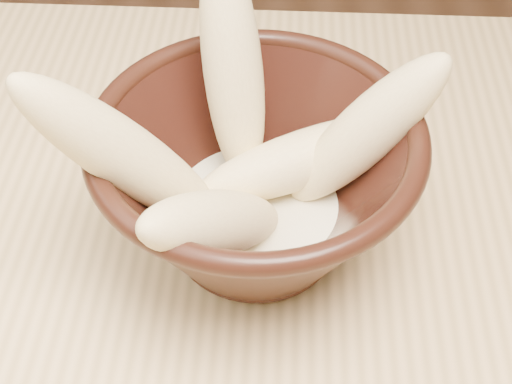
# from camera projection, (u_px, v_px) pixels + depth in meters

# --- Properties ---
(bowl) EXTENTS (0.21, 0.21, 0.12)m
(bowl) POSITION_uv_depth(u_px,v_px,m) (256.00, 182.00, 0.47)
(bowl) COLOR black
(bowl) RESTS_ON table
(milk_puddle) EXTENTS (0.12, 0.12, 0.02)m
(milk_puddle) POSITION_uv_depth(u_px,v_px,m) (256.00, 210.00, 0.49)
(milk_puddle) COLOR beige
(milk_puddle) RESTS_ON bowl
(banana_upright) EXTENTS (0.07, 0.10, 0.16)m
(banana_upright) POSITION_uv_depth(u_px,v_px,m) (233.00, 71.00, 0.46)
(banana_upright) COLOR #D8BE7F
(banana_upright) RESTS_ON bowl
(banana_left) EXTENTS (0.14, 0.08, 0.16)m
(banana_left) POSITION_uv_depth(u_px,v_px,m) (127.00, 158.00, 0.42)
(banana_left) COLOR #D8BE7F
(banana_left) RESTS_ON bowl
(banana_right) EXTENTS (0.12, 0.06, 0.14)m
(banana_right) POSITION_uv_depth(u_px,v_px,m) (366.00, 132.00, 0.45)
(banana_right) COLOR #D8BE7F
(banana_right) RESTS_ON bowl
(banana_across) EXTENTS (0.16, 0.10, 0.05)m
(banana_across) POSITION_uv_depth(u_px,v_px,m) (306.00, 158.00, 0.48)
(banana_across) COLOR #D8BE7F
(banana_across) RESTS_ON bowl
(banana_front) EXTENTS (0.11, 0.13, 0.12)m
(banana_front) POSITION_uv_depth(u_px,v_px,m) (216.00, 223.00, 0.42)
(banana_front) COLOR #D8BE7F
(banana_front) RESTS_ON bowl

